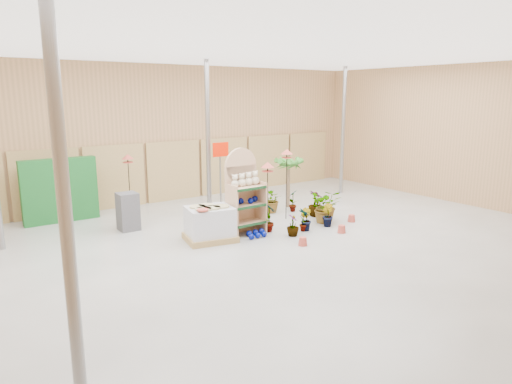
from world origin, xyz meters
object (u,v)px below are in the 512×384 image
Objects in this scene: display_shelf at (243,195)px; pallet_stack at (210,224)px; potted_plant_2 at (324,209)px; bird_table_front at (268,167)px.

display_shelf is 1.64× the size of pallet_stack.
potted_plant_2 is at bearing 3.22° from pallet_stack.
display_shelf is 2.64× the size of potted_plant_2.
potted_plant_2 is (1.75, -0.26, -1.29)m from bird_table_front.
pallet_stack is 3.39m from potted_plant_2.
pallet_stack reaches higher than potted_plant_2.
potted_plant_2 is (3.36, -0.46, -0.00)m from pallet_stack.
bird_table_front is 2.20× the size of potted_plant_2.
display_shelf reaches higher than bird_table_front.
display_shelf reaches higher than pallet_stack.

